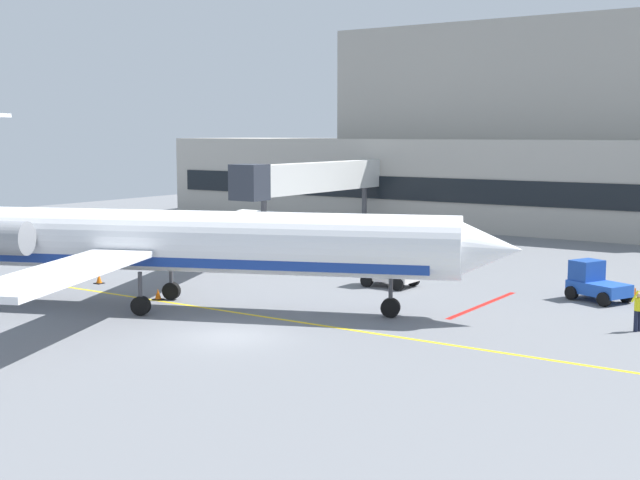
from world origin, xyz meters
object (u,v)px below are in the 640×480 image
at_px(regional_jet, 169,241).
at_px(marshaller, 638,309).
at_px(fuel_tank, 265,224).
at_px(baggage_tug, 385,269).
at_px(pushback_tractor, 595,283).

distance_m(regional_jet, marshaller, 21.61).
xyz_separation_m(fuel_tank, marshaller, (32.49, -15.94, -0.36)).
relative_size(baggage_tug, fuel_tank, 0.43).
distance_m(regional_jet, fuel_tank, 26.63).
xyz_separation_m(regional_jet, fuel_tank, (-12.38, 23.50, -1.95)).
height_order(pushback_tractor, marshaller, pushback_tractor).
distance_m(regional_jet, pushback_tractor, 21.45).
bearing_deg(pushback_tractor, regional_jet, -140.83).
bearing_deg(marshaller, regional_jet, -159.40).
bearing_deg(pushback_tractor, fuel_tank, 160.86).
bearing_deg(fuel_tank, marshaller, -26.13).
relative_size(baggage_tug, marshaller, 1.51).
bearing_deg(fuel_tank, pushback_tractor, -19.14).
relative_size(pushback_tractor, fuel_tank, 0.50).
xyz_separation_m(pushback_tractor, fuel_tank, (-28.91, 10.04, 0.42)).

